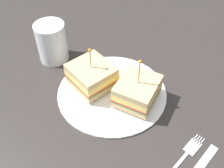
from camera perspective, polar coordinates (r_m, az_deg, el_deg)
name	(u,v)px	position (r cm, az deg, el deg)	size (l,w,h in cm)	color
ground_plane	(112,96)	(62.68, 0.00, -2.54)	(108.92, 108.92, 2.00)	#2D2826
plate	(112,92)	(61.58, 0.00, -1.62)	(25.06, 25.06, 0.98)	white
sandwich_half_front	(92,76)	(60.95, -4.38, 1.82)	(12.61, 12.62, 10.36)	tan
sandwich_half_back	(137,91)	(57.82, 5.41, -1.45)	(11.13, 11.74, 11.22)	tan
drink_glass	(52,44)	(69.92, -12.66, 8.30)	(7.53, 7.53, 10.19)	#B74C33
fork	(188,152)	(54.51, 15.88, -13.90)	(9.22, 10.80, 0.35)	silver
knife	(200,166)	(53.72, 18.36, -16.33)	(8.89, 10.80, 0.35)	silver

